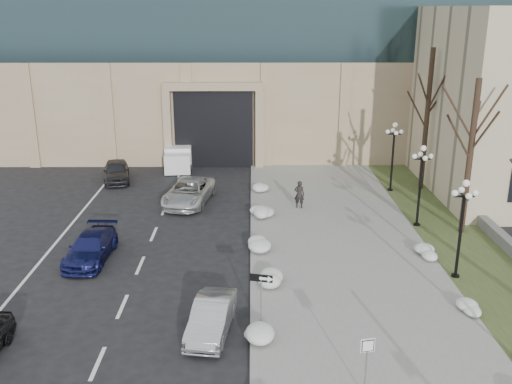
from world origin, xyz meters
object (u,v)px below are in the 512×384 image
(car_c, at_px, (91,248))
(car_e, at_px, (116,171))
(lamppost_b, at_px, (462,216))
(car_b, at_px, (211,317))
(box_truck, at_px, (179,155))
(one_way_sign, at_px, (265,285))
(car_d, at_px, (189,192))
(lamppost_d, at_px, (393,148))
(lamppost_c, at_px, (421,175))
(pedestrian, at_px, (299,194))
(keep_sign, at_px, (367,355))

(car_c, relative_size, car_e, 1.04)
(car_c, xyz_separation_m, lamppost_b, (17.32, -2.17, 2.42))
(car_b, distance_m, box_truck, 24.53)
(car_c, xyz_separation_m, one_way_sign, (8.43, -6.72, 1.36))
(car_d, height_order, one_way_sign, one_way_sign)
(car_e, xyz_separation_m, one_way_sign, (10.22, -20.24, 1.27))
(one_way_sign, relative_size, lamppost_b, 0.51)
(lamppost_d, bearing_deg, one_way_sign, -116.85)
(car_d, relative_size, one_way_sign, 2.22)
(box_truck, height_order, lamppost_c, lamppost_c)
(car_c, height_order, lamppost_d, lamppost_d)
(car_b, xyz_separation_m, lamppost_c, (10.93, 10.98, 2.43))
(pedestrian, xyz_separation_m, lamppost_b, (6.46, -9.49, 2.09))
(box_truck, bearing_deg, keep_sign, -75.74)
(keep_sign, bearing_deg, lamppost_b, 44.49)
(keep_sign, distance_m, lamppost_d, 22.26)
(pedestrian, distance_m, box_truck, 13.36)
(car_c, distance_m, box_truck, 17.66)
(car_e, distance_m, pedestrian, 14.08)
(pedestrian, bearing_deg, one_way_sign, 94.40)
(car_b, relative_size, pedestrian, 2.28)
(car_d, height_order, lamppost_c, lamppost_c)
(car_c, bearing_deg, lamppost_c, 16.48)
(one_way_sign, bearing_deg, lamppost_c, 64.63)
(keep_sign, bearing_deg, car_c, 126.33)
(car_c, height_order, car_e, car_e)
(car_e, xyz_separation_m, lamppost_d, (19.10, -2.69, 2.33))
(pedestrian, xyz_separation_m, lamppost_c, (6.46, -2.99, 2.09))
(lamppost_c, bearing_deg, lamppost_d, 90.00)
(car_b, distance_m, pedestrian, 14.67)
(car_b, distance_m, one_way_sign, 2.46)
(pedestrian, relative_size, lamppost_d, 0.36)
(lamppost_b, distance_m, lamppost_d, 13.00)
(car_c, distance_m, lamppost_b, 17.62)
(car_e, height_order, lamppost_d, lamppost_d)
(car_e, distance_m, lamppost_c, 21.33)
(one_way_sign, height_order, lamppost_d, lamppost_d)
(car_d, height_order, car_e, car_d)
(car_b, relative_size, keep_sign, 1.80)
(lamppost_b, bearing_deg, car_b, -157.70)
(lamppost_b, xyz_separation_m, lamppost_d, (0.00, 13.00, 0.00))
(car_c, bearing_deg, pedestrian, 36.43)
(car_b, relative_size, one_way_sign, 1.61)
(car_e, xyz_separation_m, box_truck, (4.01, 4.00, 0.13))
(car_b, xyz_separation_m, one_way_sign, (2.04, -0.07, 1.37))
(pedestrian, xyz_separation_m, box_truck, (-8.63, 10.20, -0.11))
(pedestrian, height_order, lamppost_c, lamppost_c)
(lamppost_b, bearing_deg, box_truck, 127.47)
(pedestrian, relative_size, keep_sign, 0.79)
(car_c, distance_m, car_d, 9.44)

